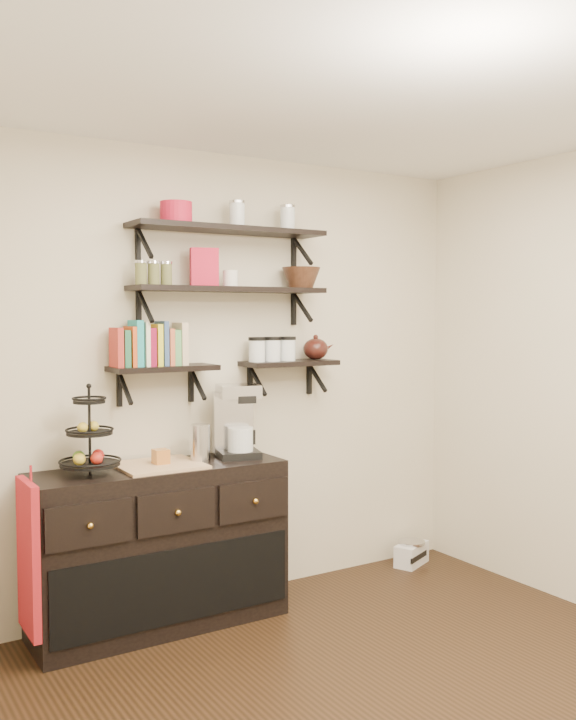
% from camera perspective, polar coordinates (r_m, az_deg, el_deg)
% --- Properties ---
extents(ceiling, '(3.50, 3.50, 0.02)m').
position_cam_1_polar(ceiling, '(3.31, 9.46, 20.27)').
color(ceiling, white).
rests_on(ceiling, back_wall).
extents(back_wall, '(3.50, 0.02, 2.70)m').
position_cam_1_polar(back_wall, '(4.65, -5.11, -1.37)').
color(back_wall, beige).
rests_on(back_wall, ground).
extents(shelf_top, '(1.20, 0.27, 0.23)m').
position_cam_1_polar(shelf_top, '(4.54, -4.42, 9.67)').
color(shelf_top, black).
rests_on(shelf_top, back_wall).
extents(shelf_mid, '(1.20, 0.27, 0.23)m').
position_cam_1_polar(shelf_mid, '(4.51, -4.40, 5.25)').
color(shelf_mid, black).
rests_on(shelf_mid, back_wall).
extents(shelf_low_left, '(0.60, 0.25, 0.23)m').
position_cam_1_polar(shelf_low_left, '(4.36, -9.35, -0.70)').
color(shelf_low_left, black).
rests_on(shelf_low_left, back_wall).
extents(shelf_low_right, '(0.60, 0.25, 0.23)m').
position_cam_1_polar(shelf_low_right, '(4.74, 0.06, -0.31)').
color(shelf_low_right, black).
rests_on(shelf_low_right, back_wall).
extents(cookbooks, '(0.40, 0.15, 0.26)m').
position_cam_1_polar(cookbooks, '(4.32, -10.18, 1.09)').
color(cookbooks, '#AF3027').
rests_on(cookbooks, shelf_low_left).
extents(glass_canisters, '(0.32, 0.10, 0.13)m').
position_cam_1_polar(glass_canisters, '(4.67, -1.17, 0.70)').
color(glass_canisters, silver).
rests_on(glass_canisters, shelf_low_right).
extents(sideboard, '(1.40, 0.50, 0.92)m').
position_cam_1_polar(sideboard, '(4.40, -9.57, -13.60)').
color(sideboard, black).
rests_on(sideboard, floor).
extents(fruit_stand, '(0.31, 0.31, 0.46)m').
position_cam_1_polar(fruit_stand, '(4.14, -14.59, -6.15)').
color(fruit_stand, black).
rests_on(fruit_stand, sideboard).
extents(candle, '(0.08, 0.08, 0.08)m').
position_cam_1_polar(candle, '(4.29, -9.50, -7.13)').
color(candle, '#AA6427').
rests_on(candle, sideboard).
extents(coffee_maker, '(0.28, 0.28, 0.43)m').
position_cam_1_polar(coffee_maker, '(4.49, -3.90, -4.68)').
color(coffee_maker, black).
rests_on(coffee_maker, sideboard).
extents(thermal_carafe, '(0.11, 0.11, 0.22)m').
position_cam_1_polar(thermal_carafe, '(4.35, -6.58, -6.23)').
color(thermal_carafe, silver).
rests_on(thermal_carafe, sideboard).
extents(apron, '(0.04, 0.33, 0.76)m').
position_cam_1_polar(apron, '(4.08, -18.86, -13.82)').
color(apron, maroon).
rests_on(apron, sideboard).
extents(radio, '(0.31, 0.25, 0.17)m').
position_cam_1_polar(radio, '(5.52, 9.24, -14.06)').
color(radio, silver).
rests_on(radio, floor).
extents(recipe_box, '(0.17, 0.10, 0.22)m').
position_cam_1_polar(recipe_box, '(4.44, -6.29, 6.92)').
color(recipe_box, red).
rests_on(recipe_box, shelf_mid).
extents(walnut_bowl, '(0.24, 0.24, 0.13)m').
position_cam_1_polar(walnut_bowl, '(4.77, 0.99, 6.17)').
color(walnut_bowl, black).
rests_on(walnut_bowl, shelf_mid).
extents(ramekins, '(0.09, 0.09, 0.10)m').
position_cam_1_polar(ramekins, '(4.51, -4.34, 6.09)').
color(ramekins, white).
rests_on(ramekins, shelf_mid).
extents(teapot, '(0.23, 0.18, 0.16)m').
position_cam_1_polar(teapot, '(4.84, 2.08, 0.97)').
color(teapot, black).
rests_on(teapot, shelf_low_right).
extents(red_pot, '(0.18, 0.18, 0.12)m').
position_cam_1_polar(red_pot, '(4.40, -8.38, 10.86)').
color(red_pot, red).
rests_on(red_pot, shelf_top).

